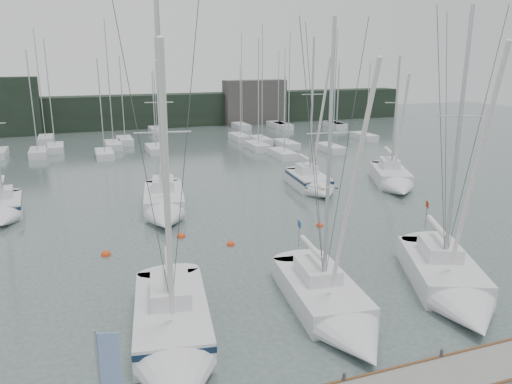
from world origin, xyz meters
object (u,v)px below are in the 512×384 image
sailboat_mid_e (394,180)px  buoy_a (231,245)px  sailboat_mid_b (164,207)px  buoy_b (320,226)px  sailboat_mid_a (4,210)px  sailboat_near_right (453,288)px  buoy_c (106,255)px  buoy_d (181,237)px  sailboat_mid_d (314,184)px  sailboat_near_left (174,340)px  sailboat_near_center (336,312)px

sailboat_mid_e → buoy_a: 18.81m
sailboat_mid_b → buoy_b: (9.21, -5.86, -0.63)m
buoy_a → buoy_b: buoy_a is taller
sailboat_mid_a → buoy_b: 21.76m
sailboat_near_right → buoy_a: size_ratio=28.66×
sailboat_mid_e → buoy_c: size_ratio=21.04×
buoy_c → buoy_d: 4.82m
sailboat_mid_b → buoy_a: bearing=-60.0°
sailboat_mid_d → buoy_d: sailboat_mid_d is taller
sailboat_near_left → sailboat_near_right: 12.97m
buoy_a → buoy_c: (-7.10, 0.91, 0.00)m
sailboat_mid_e → buoy_a: (-17.02, -7.99, -0.60)m
sailboat_near_right → sailboat_mid_b: 19.96m
sailboat_mid_e → buoy_d: (-19.53, -5.65, -0.60)m
sailboat_mid_a → sailboat_mid_e: size_ratio=0.92×
sailboat_mid_b → sailboat_mid_d: bearing=18.8°
sailboat_near_left → buoy_d: sailboat_near_left is taller
buoy_c → buoy_a: bearing=-7.3°
sailboat_mid_b → sailboat_mid_e: sailboat_mid_b is taller
sailboat_mid_a → sailboat_mid_b: 11.04m
buoy_b → sailboat_near_center: bearing=-113.9°
sailboat_mid_b → sailboat_mid_e: 19.73m
sailboat_near_right → sailboat_mid_a: size_ratio=1.31×
sailboat_mid_a → buoy_a: size_ratio=21.95×
sailboat_near_center → buoy_b: (5.01, 11.29, -0.50)m
sailboat_mid_d → buoy_d: size_ratio=24.85×
sailboat_near_right → sailboat_mid_a: bearing=159.4°
sailboat_near_center → sailboat_mid_a: size_ratio=1.25×
sailboat_near_right → sailboat_near_left: bearing=-156.4°
sailboat_near_center → sailboat_mid_b: size_ratio=1.04×
buoy_c → sailboat_near_right: bearing=-36.6°
sailboat_near_left → buoy_d: size_ratio=26.41×
sailboat_near_left → sailboat_near_right: (12.97, -0.01, -0.03)m
sailboat_near_left → buoy_c: bearing=107.7°
sailboat_mid_d → buoy_a: bearing=-131.8°
sailboat_near_right → buoy_a: (-7.62, 10.05, -0.56)m
sailboat_mid_a → buoy_c: size_ratio=19.28×
sailboat_mid_a → buoy_d: 13.36m
sailboat_near_center → buoy_c: (-8.62, 11.01, -0.50)m
sailboat_near_center → sailboat_near_right: 6.11m
buoy_b → sailboat_mid_e: bearing=32.9°
buoy_c → sailboat_mid_b: bearing=54.3°
sailboat_near_right → sailboat_mid_e: sailboat_near_right is taller
sailboat_near_left → buoy_b: sailboat_near_left is taller
sailboat_mid_b → sailboat_mid_e: (19.71, 0.94, -0.03)m
sailboat_near_center → sailboat_mid_b: 17.66m
sailboat_mid_e → buoy_b: bearing=-123.6°
sailboat_mid_b → buoy_d: size_ratio=24.49×
sailboat_mid_b → buoy_c: bearing=-116.6°
sailboat_mid_e → sailboat_near_right: bearing=-94.1°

